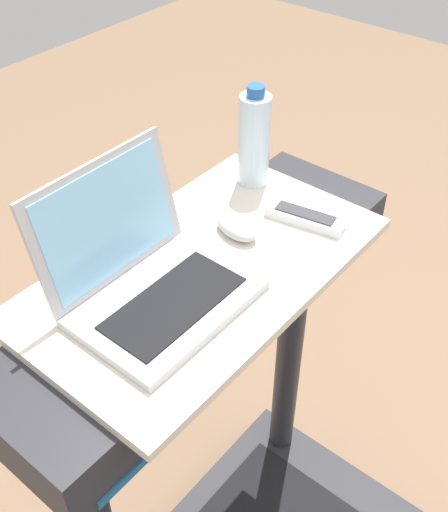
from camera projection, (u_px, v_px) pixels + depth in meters
desk_board at (203, 270)px, 1.17m from camera, size 0.69×0.40×0.02m
laptop at (148, 276)px, 1.07m from camera, size 0.30×0.26×0.23m
computer_mouse at (237, 226)px, 1.22m from camera, size 0.08×0.11×0.03m
water_bottle at (254, 139)px, 1.31m from camera, size 0.07×0.07×0.22m
tv_remote at (305, 217)px, 1.26m from camera, size 0.08×0.17×0.02m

